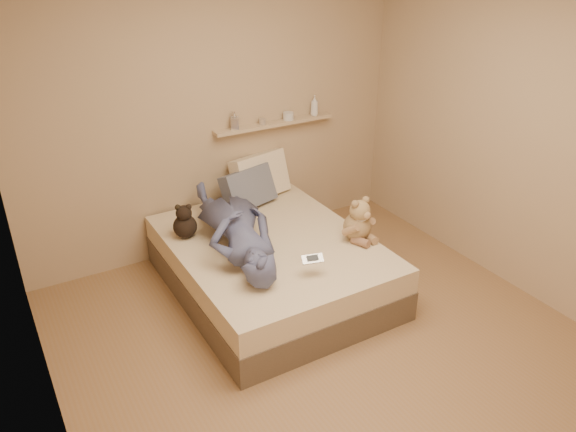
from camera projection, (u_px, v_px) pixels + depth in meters
room at (342, 184)px, 3.43m from camera, size 3.80×3.80×3.80m
bed at (271, 265)px, 4.63m from camera, size 1.50×1.90×0.45m
game_console at (312, 259)px, 4.02m from camera, size 0.17×0.11×0.05m
teddy_bear at (359, 223)px, 4.49m from camera, size 0.30×0.30×0.37m
dark_plush at (185, 223)px, 4.54m from camera, size 0.19×0.19×0.30m
pillow_cream at (260, 176)px, 5.24m from camera, size 0.59×0.38×0.43m
pillow_grey at (248, 188)px, 5.06m from camera, size 0.55×0.38×0.37m
person at (236, 227)px, 4.39m from camera, size 0.79×1.53×0.35m
wall_shelf at (274, 124)px, 5.19m from camera, size 1.20×0.12×0.03m
shelf_bottles at (280, 114)px, 5.18m from camera, size 0.94×0.10×0.19m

